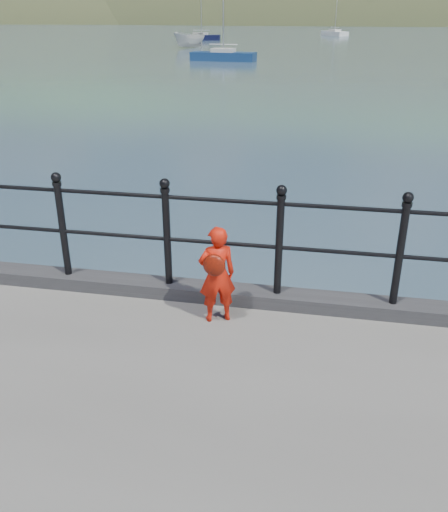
% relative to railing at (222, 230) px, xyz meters
% --- Properties ---
extents(ground, '(600.00, 600.00, 0.00)m').
position_rel_railing_xyz_m(ground, '(-0.00, 0.15, -1.82)').
color(ground, '#2D4251').
rests_on(ground, ground).
extents(kerb, '(60.00, 0.30, 0.15)m').
position_rel_railing_xyz_m(kerb, '(-0.00, -0.00, -0.75)').
color(kerb, '#28282B').
rests_on(kerb, quay).
extents(railing, '(18.11, 0.11, 1.20)m').
position_rel_railing_xyz_m(railing, '(0.00, 0.00, 0.00)').
color(railing, black).
rests_on(railing, kerb).
extents(far_shore, '(830.00, 200.00, 156.00)m').
position_rel_railing_xyz_m(far_shore, '(38.34, 239.56, -24.39)').
color(far_shore, '#333A21').
rests_on(far_shore, ground).
extents(child, '(0.44, 0.37, 1.02)m').
position_rel_railing_xyz_m(child, '(0.03, -0.42, -0.30)').
color(child, red).
rests_on(child, quay).
extents(launch_white, '(3.81, 4.71, 1.74)m').
position_rel_railing_xyz_m(launch_white, '(-15.02, 57.91, -0.96)').
color(launch_white, silver).
rests_on(launch_white, ground).
extents(sailboat_left, '(5.33, 2.19, 7.49)m').
position_rel_railing_xyz_m(sailboat_left, '(-17.65, 75.06, -1.48)').
color(sailboat_left, black).
rests_on(sailboat_left, ground).
extents(sailboat_deep, '(4.58, 5.85, 8.65)m').
position_rel_railing_xyz_m(sailboat_deep, '(0.71, 93.39, -1.48)').
color(sailboat_deep, white).
rests_on(sailboat_deep, ground).
extents(sailboat_port, '(5.52, 2.19, 7.91)m').
position_rel_railing_xyz_m(sailboat_port, '(-8.15, 42.14, -1.48)').
color(sailboat_port, navy).
rests_on(sailboat_port, ground).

